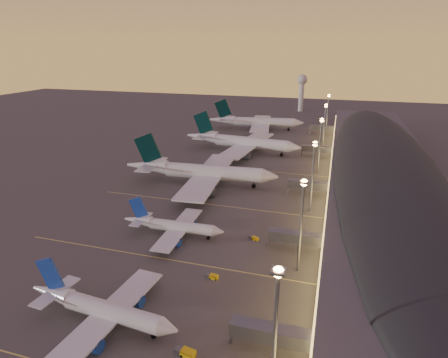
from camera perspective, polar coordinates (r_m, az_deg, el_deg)
The scene contains 13 objects.
ground at distance 112.59m, azimuth -7.73°, elevation -10.71°, with size 700.00×700.00×0.00m, color #43403E.
airliner_narrow_south at distance 88.80m, azimuth -18.26°, elevation -18.28°, with size 37.37×33.47×13.34m.
airliner_narrow_north at distance 119.60m, azimuth -7.77°, elevation -7.11°, with size 33.32×29.71×11.93m.
airliner_wide_near at distance 160.73m, azimuth -3.63°, elevation 1.12°, with size 67.21×61.38×21.50m.
airliner_wide_mid at distance 210.68m, azimuth 2.66°, elevation 5.65°, with size 67.63×62.04×21.63m.
airliner_wide_far at distance 268.41m, azimuth 4.85°, elevation 8.65°, with size 67.04×61.72×21.48m.
terminal_building at distance 168.43m, azimuth 22.79°, elevation 1.61°, with size 56.35×255.00×17.46m.
light_masts at distance 157.83m, azimuth 14.10°, elevation 4.76°, with size 2.20×217.20×25.90m.
radar_tower at distance 350.98m, azimuth 11.77°, elevation 13.62°, with size 9.00×9.00×32.50m.
lane_markings at distance 145.94m, azimuth -1.32°, elevation -3.14°, with size 90.00×180.36×0.00m.
baggage_tug_b at distance 80.17m, azimuth -5.86°, elevation -24.82°, with size 4.44×2.36×1.26m.
baggage_tug_c at distance 117.48m, azimuth 4.63°, elevation -8.97°, with size 3.35×2.59×0.94m.
baggage_tug_d at distance 99.69m, azimuth -1.78°, elevation -14.62°, with size 3.60×1.89×1.02m.
Camera 1 is at (41.95, -87.79, 56.67)m, focal length 30.00 mm.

